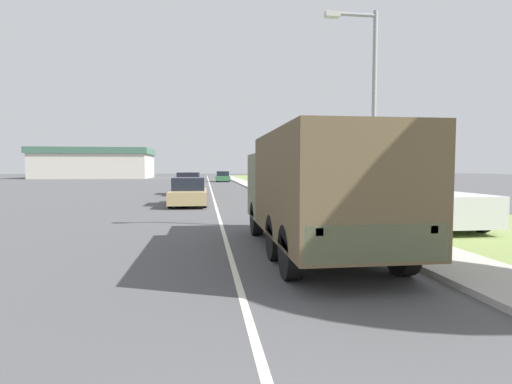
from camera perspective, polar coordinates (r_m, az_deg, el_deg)
name	(u,v)px	position (r m, az deg, el deg)	size (l,w,h in m)	color
ground_plane	(211,188)	(40.58, -6.52, 0.63)	(180.00, 180.00, 0.00)	#4C4C4F
lane_centre_stripe	(211,188)	(40.58, -6.52, 0.64)	(0.12, 120.00, 0.00)	silver
sidewalk_right	(255,187)	(40.89, -0.20, 0.76)	(1.80, 120.00, 0.12)	#ADAAA3
grass_strip_right	(297,187)	(41.67, 5.82, 0.73)	(7.00, 120.00, 0.02)	olive
military_truck	(316,187)	(9.60, 8.51, 0.66)	(2.45, 7.24, 2.80)	#606647
car_nearest_ahead	(189,193)	(21.88, -9.59, -0.09)	(1.92, 4.89, 1.49)	tan
car_second_ahead	(188,185)	(30.67, -9.67, 1.06)	(1.81, 4.59, 1.66)	maroon
car_third_ahead	(193,179)	(46.64, -9.04, 1.81)	(1.81, 4.69, 1.47)	silver
car_fourth_ahead	(223,177)	(57.31, -4.78, 2.16)	(1.92, 4.31, 1.49)	#336B3D
pickup_truck	(417,199)	(15.62, 22.01, -0.89)	(2.07, 5.66, 1.94)	silver
lamp_post	(368,99)	(13.35, 15.66, 12.62)	(1.69, 0.24, 6.79)	gray
utility_box	(428,222)	(13.33, 23.34, -3.96)	(0.55, 0.45, 0.70)	#3D7042
building_distant	(96,163)	(82.07, -21.87, 3.85)	(20.75, 13.76, 5.61)	beige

